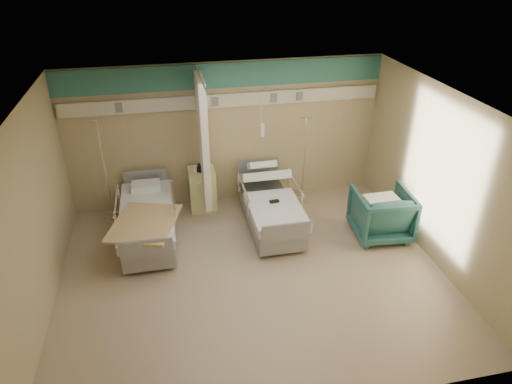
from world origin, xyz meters
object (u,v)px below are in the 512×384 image
Objects in this scene: bed_left at (148,225)px; iv_stand_left at (111,200)px; iv_stand_right at (302,185)px; visitor_armchair at (381,214)px; bed_right at (270,211)px; bedside_cabinet at (202,189)px.

iv_stand_left is (-0.68, 0.84, 0.10)m from bed_left.
iv_stand_right is at bearing -1.21° from iv_stand_left.
iv_stand_right is at bearing -50.98° from visitor_armchair.
bed_left is 4.11m from visitor_armchair.
bed_right is at bearing 0.00° from bed_left.
iv_stand_left reaches higher than visitor_armchair.
bedside_cabinet is at bearing 176.15° from iv_stand_right.
bed_right is 3.00m from iv_stand_left.
iv_stand_right reaches higher than bedside_cabinet.
iv_stand_right is at bearing 42.28° from bed_right.
bed_left is at bearing -139.40° from bedside_cabinet.
visitor_armchair is 0.54× the size of iv_stand_right.
bed_right is 1.20× the size of iv_stand_right.
bedside_cabinet is 2.00m from iv_stand_right.
visitor_armchair is at bearing -20.13° from bed_right.
bed_right is at bearing -38.05° from bedside_cabinet.
iv_stand_left is at bearing 178.79° from iv_stand_right.
bed_left is (-2.20, 0.00, 0.00)m from bed_right.
iv_stand_right is at bearing 14.13° from bed_left.
iv_stand_left is (-2.88, 0.84, 0.10)m from bed_right.
iv_stand_right is (1.99, -0.13, -0.06)m from bedside_cabinet.
bed_right is 1.14m from iv_stand_right.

